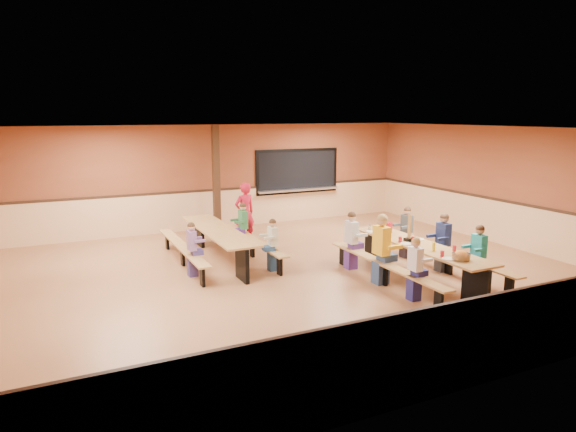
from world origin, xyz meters
name	(u,v)px	position (x,y,z in m)	size (l,w,h in m)	color
ground	(292,275)	(0.00, 0.00, 0.00)	(12.00, 12.00, 0.00)	brown
room_envelope	(292,242)	(0.00, 0.00, 0.69)	(12.04, 10.04, 3.02)	brown
kitchen_pass_through	(297,173)	(2.60, 4.96, 1.49)	(2.78, 0.28, 1.38)	black
structural_post	(216,180)	(-0.20, 4.40, 1.50)	(0.18, 0.18, 3.00)	#311D10
cafeteria_table_main	(418,254)	(2.17, -1.38, 0.53)	(1.91, 3.70, 0.74)	#AC7E44
cafeteria_table_second	(218,238)	(-1.06, 1.63, 0.53)	(1.91, 3.70, 0.74)	#AC7E44
seated_child_white_left	(415,269)	(1.34, -2.28, 0.57)	(0.34, 0.27, 1.14)	white
seated_adult_yellow	(381,250)	(1.34, -1.25, 0.69)	(0.45, 0.37, 1.37)	yellow
seated_child_grey_left	(351,241)	(1.34, -0.16, 0.62)	(0.38, 0.31, 1.23)	silver
seated_child_teal_right	(478,256)	(2.99, -2.14, 0.59)	(0.36, 0.29, 1.19)	teal
seated_child_navy_right	(443,243)	(2.99, -1.16, 0.62)	(0.38, 0.31, 1.24)	navy
seated_child_char_right	(406,233)	(2.99, 0.05, 0.59)	(0.35, 0.29, 1.18)	#444A4D
seated_child_purple_sec	(192,250)	(-1.89, 0.80, 0.56)	(0.32, 0.27, 1.12)	slate
seated_child_green_sec	(243,227)	(-0.24, 2.21, 0.59)	(0.35, 0.29, 1.17)	#307142
seated_child_tan_sec	(273,245)	(-0.24, 0.44, 0.55)	(0.32, 0.26, 1.11)	beige
standing_woman	(245,213)	(0.09, 2.98, 0.79)	(0.57, 0.38, 1.57)	#B8152D
punch_pitcher	(389,228)	(2.22, -0.29, 0.85)	(0.16, 0.16, 0.22)	red
chip_bowl	(461,256)	(2.10, -2.60, 0.81)	(0.32, 0.32, 0.15)	orange
napkin_dispenser	(415,241)	(2.11, -1.34, 0.80)	(0.10, 0.14, 0.13)	black
condiment_mustard	(434,247)	(2.07, -1.92, 0.82)	(0.06, 0.06, 0.17)	yellow
condiment_ketchup	(413,241)	(2.00, -1.39, 0.82)	(0.06, 0.06, 0.17)	#B2140F
table_paddle	(409,235)	(2.13, -1.10, 0.88)	(0.16, 0.16, 0.56)	black
place_settings	(419,241)	(2.17, -1.38, 0.80)	(0.65, 3.30, 0.11)	beige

